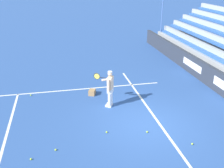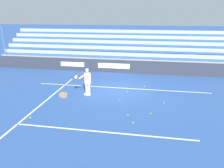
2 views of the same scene
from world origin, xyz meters
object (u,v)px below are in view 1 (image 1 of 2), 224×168
(tennis_ball_stray_back, at_px, (192,144))
(tennis_ball_far_right, at_px, (107,132))
(tennis_player, at_px, (110,88))
(ball_box_cardboard, at_px, (92,92))
(tennis_ball_toward_net, at_px, (31,95))
(tennis_ball_on_baseline, at_px, (147,132))
(tennis_ball_far_left, at_px, (31,159))
(tennis_ball_by_box, at_px, (56,150))

(tennis_ball_stray_back, bearing_deg, tennis_ball_far_right, 64.31)
(tennis_player, height_order, tennis_ball_stray_back, tennis_player)
(ball_box_cardboard, distance_m, tennis_ball_far_right, 3.55)
(tennis_ball_toward_net, height_order, tennis_ball_on_baseline, same)
(tennis_player, distance_m, ball_box_cardboard, 1.70)
(tennis_ball_far_right, distance_m, tennis_ball_toward_net, 5.12)
(tennis_ball_far_right, bearing_deg, tennis_ball_far_left, 110.77)
(tennis_ball_toward_net, xyz_separation_m, tennis_ball_stray_back, (-5.45, -5.97, 0.00))
(ball_box_cardboard, relative_size, tennis_ball_far_left, 6.06)
(ball_box_cardboard, bearing_deg, tennis_ball_far_left, 149.74)
(tennis_ball_far_left, xyz_separation_m, tennis_ball_stray_back, (-0.34, -5.61, 0.00))
(tennis_ball_toward_net, relative_size, tennis_ball_stray_back, 1.00)
(tennis_ball_far_left, relative_size, tennis_ball_on_baseline, 1.00)
(ball_box_cardboard, xyz_separation_m, tennis_ball_far_left, (-4.59, 2.68, -0.10))
(tennis_player, relative_size, tennis_ball_far_left, 25.98)
(tennis_ball_far_right, xyz_separation_m, tennis_ball_stray_back, (-1.38, -2.86, 0.00))
(tennis_player, bearing_deg, tennis_ball_far_left, 134.09)
(tennis_ball_far_right, relative_size, tennis_ball_by_box, 1.00)
(tennis_ball_far_left, bearing_deg, tennis_ball_on_baseline, -80.29)
(tennis_player, xyz_separation_m, tennis_ball_by_box, (-2.87, 2.50, -0.86))
(tennis_ball_toward_net, relative_size, tennis_ball_on_baseline, 1.00)
(tennis_player, xyz_separation_m, tennis_ball_stray_back, (-3.54, -2.30, -0.86))
(tennis_player, relative_size, tennis_ball_far_right, 25.98)
(ball_box_cardboard, xyz_separation_m, tennis_ball_far_right, (-3.55, -0.07, -0.10))
(tennis_ball_far_right, height_order, tennis_ball_toward_net, same)
(tennis_ball_far_right, bearing_deg, tennis_ball_by_box, 110.00)
(tennis_ball_toward_net, xyz_separation_m, tennis_ball_by_box, (-4.78, -1.17, 0.00))
(ball_box_cardboard, height_order, tennis_ball_far_right, ball_box_cardboard)
(tennis_ball_far_right, bearing_deg, tennis_ball_on_baseline, -101.43)
(tennis_ball_by_box, relative_size, tennis_ball_on_baseline, 1.00)
(ball_box_cardboard, height_order, tennis_ball_stray_back, ball_box_cardboard)
(tennis_player, relative_size, tennis_ball_stray_back, 25.98)
(ball_box_cardboard, height_order, tennis_ball_on_baseline, ball_box_cardboard)
(tennis_ball_by_box, height_order, tennis_ball_on_baseline, same)
(ball_box_cardboard, xyz_separation_m, tennis_ball_toward_net, (0.52, 3.04, -0.10))
(tennis_player, height_order, tennis_ball_far_left, tennis_player)
(ball_box_cardboard, bearing_deg, tennis_ball_toward_net, 80.33)
(tennis_ball_toward_net, relative_size, tennis_ball_by_box, 1.00)
(tennis_player, height_order, tennis_ball_on_baseline, tennis_player)
(tennis_ball_far_left, bearing_deg, tennis_ball_stray_back, -93.43)
(ball_box_cardboard, relative_size, tennis_ball_far_right, 6.06)
(tennis_ball_toward_net, distance_m, tennis_ball_by_box, 4.92)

